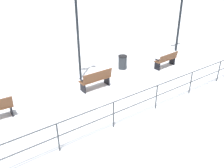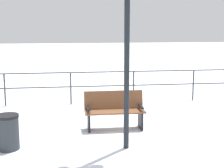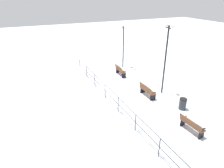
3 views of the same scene
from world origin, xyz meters
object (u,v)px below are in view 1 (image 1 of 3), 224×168
Objects in this scene: trash_bin at (123,62)px; bench_nearest at (166,60)px; lamppost_middle at (76,6)px; bench_second at (96,79)px.

bench_nearest is at bearing -121.60° from trash_bin.
bench_nearest is 0.30× the size of lamppost_middle.
trash_bin is at bearing -95.91° from lamppost_middle.
trash_bin is at bearing -64.87° from bench_second.
lamppost_middle is (1.57, 4.66, 3.16)m from bench_nearest.
bench_nearest reaches higher than trash_bin.
bench_second is 3.44m from lamppost_middle.
lamppost_middle is 6.69× the size of trash_bin.
bench_second is at bearing -177.70° from lamppost_middle.
lamppost_middle is at bearing 84.09° from trash_bin.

